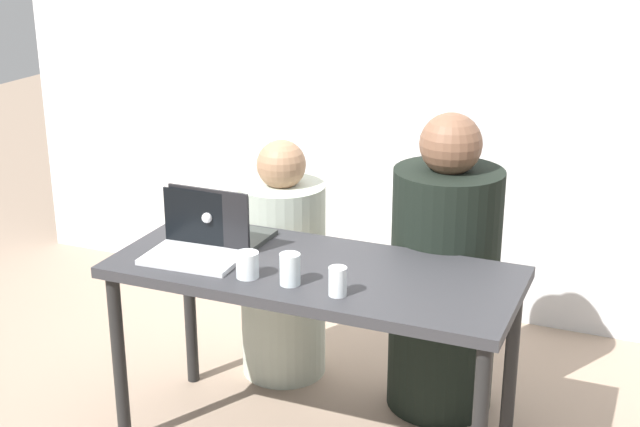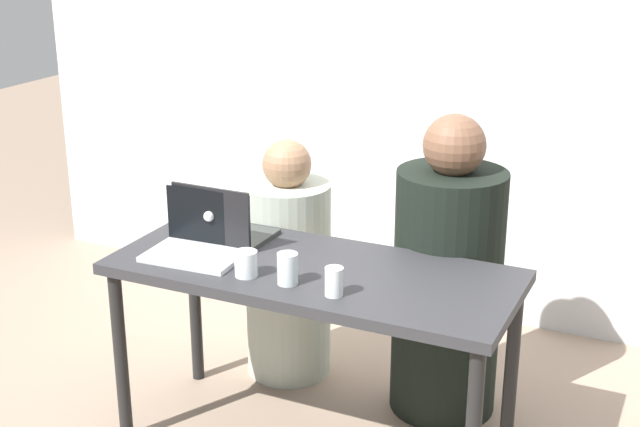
% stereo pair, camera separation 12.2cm
% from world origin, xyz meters
% --- Properties ---
extents(back_wall, '(4.50, 0.10, 2.55)m').
position_xyz_m(back_wall, '(0.00, 1.40, 1.28)').
color(back_wall, silver).
rests_on(back_wall, ground).
extents(desk, '(1.44, 0.61, 0.73)m').
position_xyz_m(desk, '(0.00, 0.00, 0.65)').
color(desk, '#2E2E31').
rests_on(desk, ground).
extents(person_on_left, '(0.40, 0.40, 1.04)m').
position_xyz_m(person_on_left, '(-0.35, 0.49, 0.46)').
color(person_on_left, '#B0B9A7').
rests_on(person_on_left, ground).
extents(person_on_right, '(0.49, 0.49, 1.21)m').
position_xyz_m(person_on_right, '(0.35, 0.49, 0.54)').
color(person_on_right, black).
rests_on(person_on_right, ground).
extents(laptop_back_left, '(0.33, 0.28, 0.23)m').
position_xyz_m(laptop_back_left, '(-0.42, 0.09, 0.78)').
color(laptop_back_left, '#363937').
rests_on(laptop_back_left, desk).
extents(laptop_front_left, '(0.35, 0.27, 0.22)m').
position_xyz_m(laptop_front_left, '(-0.42, -0.07, 0.78)').
color(laptop_front_left, silver).
rests_on(laptop_front_left, desk).
extents(water_glass_center, '(0.07, 0.07, 0.11)m').
position_xyz_m(water_glass_center, '(-0.01, -0.17, 0.78)').
color(water_glass_center, silver).
rests_on(water_glass_center, desk).
extents(water_glass_right, '(0.06, 0.06, 0.10)m').
position_xyz_m(water_glass_right, '(0.16, -0.18, 0.78)').
color(water_glass_right, white).
rests_on(water_glass_right, desk).
extents(water_glass_left, '(0.08, 0.08, 0.09)m').
position_xyz_m(water_glass_left, '(-0.17, -0.17, 0.77)').
color(water_glass_left, white).
rests_on(water_glass_left, desk).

